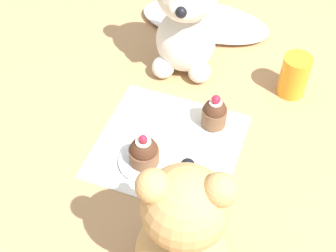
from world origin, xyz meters
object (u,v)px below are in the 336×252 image
(teddy_bear_tan, at_px, (184,235))
(cupcake_near_tan_bear, at_px, (144,152))
(saucer_plate, at_px, (144,161))
(teddy_bear_cream, at_px, (186,18))
(cupcake_near_cream_bear, at_px, (215,113))
(juice_glass, at_px, (294,76))

(teddy_bear_tan, height_order, cupcake_near_tan_bear, teddy_bear_tan)
(teddy_bear_tan, distance_m, saucer_plate, 0.23)
(teddy_bear_cream, bearing_deg, cupcake_near_cream_bear, -61.72)
(teddy_bear_cream, height_order, saucer_plate, teddy_bear_cream)
(cupcake_near_tan_bear, xyz_separation_m, juice_glass, (0.20, 0.26, 0.01))
(teddy_bear_cream, distance_m, cupcake_near_cream_bear, 0.19)
(cupcake_near_cream_bear, xyz_separation_m, cupcake_near_tan_bear, (-0.09, -0.13, 0.00))
(juice_glass, bearing_deg, cupcake_near_tan_bear, -127.72)
(saucer_plate, bearing_deg, cupcake_near_cream_bear, 55.78)
(cupcake_near_cream_bear, relative_size, juice_glass, 0.82)
(teddy_bear_tan, bearing_deg, juice_glass, -116.76)
(cupcake_near_tan_bear, relative_size, juice_glass, 0.75)
(saucer_plate, bearing_deg, cupcake_near_tan_bear, -116.57)
(teddy_bear_tan, bearing_deg, teddy_bear_cream, -87.87)
(teddy_bear_cream, height_order, juice_glass, teddy_bear_cream)
(cupcake_near_cream_bear, bearing_deg, saucer_plate, -124.22)
(saucer_plate, relative_size, juice_glass, 1.04)
(teddy_bear_cream, bearing_deg, teddy_bear_tan, -80.90)
(teddy_bear_tan, height_order, saucer_plate, teddy_bear_tan)
(teddy_bear_cream, relative_size, saucer_plate, 2.77)
(juice_glass, bearing_deg, saucer_plate, -127.72)
(teddy_bear_cream, relative_size, cupcake_near_cream_bear, 3.52)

